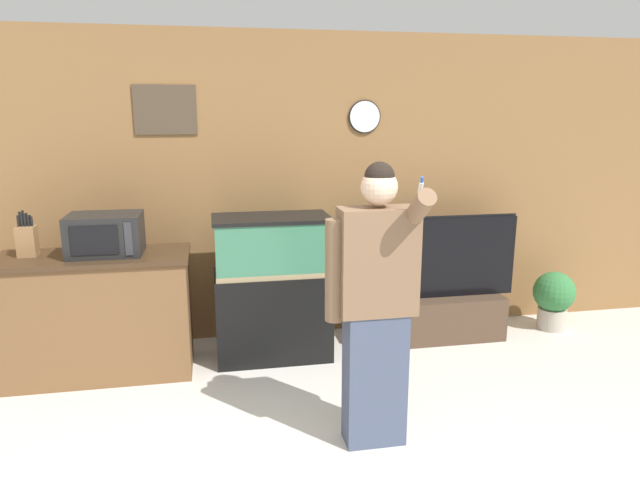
{
  "coord_description": "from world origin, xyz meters",
  "views": [
    {
      "loc": [
        -0.42,
        -2.2,
        1.94
      ],
      "look_at": [
        0.28,
        1.44,
        1.05
      ],
      "focal_mm": 32.0,
      "sensor_mm": 36.0,
      "label": 1
    }
  ],
  "objects": [
    {
      "name": "wall_back_paneled",
      "position": [
        0.0,
        2.66,
        1.3
      ],
      "size": [
        10.0,
        0.08,
        2.6
      ],
      "color": "olive",
      "rests_on": "ground_plane"
    },
    {
      "name": "counter_island",
      "position": [
        -1.3,
        2.08,
        0.47
      ],
      "size": [
        1.39,
        0.6,
        0.93
      ],
      "color": "brown",
      "rests_on": "ground_plane"
    },
    {
      "name": "microwave",
      "position": [
        -1.19,
        2.09,
        1.08
      ],
      "size": [
        0.52,
        0.4,
        0.3
      ],
      "color": "black",
      "rests_on": "counter_island"
    },
    {
      "name": "knife_block",
      "position": [
        -1.74,
        2.13,
        1.05
      ],
      "size": [
        0.13,
        0.12,
        0.33
      ],
      "color": "olive",
      "rests_on": "counter_island"
    },
    {
      "name": "aquarium_on_stand",
      "position": [
        0.03,
        2.16,
        0.58
      ],
      "size": [
        0.91,
        0.49,
        1.16
      ],
      "color": "black",
      "rests_on": "ground_plane"
    },
    {
      "name": "tv_on_stand",
      "position": [
        1.43,
        2.26,
        0.32
      ],
      "size": [
        1.48,
        0.4,
        1.09
      ],
      "color": "#4C3828",
      "rests_on": "ground_plane"
    },
    {
      "name": "person_standing",
      "position": [
        0.48,
        0.8,
        0.88
      ],
      "size": [
        0.53,
        0.4,
        1.69
      ],
      "color": "#424C66",
      "rests_on": "ground_plane"
    },
    {
      "name": "potted_plant",
      "position": [
        2.61,
        2.27,
        0.3
      ],
      "size": [
        0.37,
        0.37,
        0.54
      ],
      "color": "#B2A899",
      "rests_on": "ground_plane"
    }
  ]
}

